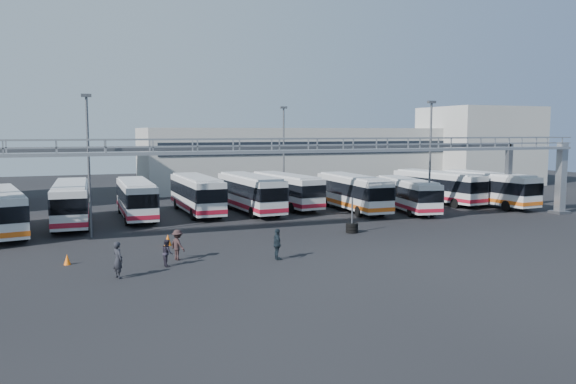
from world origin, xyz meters
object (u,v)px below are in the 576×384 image
object	(u,v)px
bus_2	(136,198)
bus_5	(286,189)
pedestrian_a	(118,260)
bus_8	(438,186)
bus_3	(197,193)
pedestrian_b	(167,253)
bus_9	(487,187)
light_pole_mid	(430,153)
pedestrian_c	(178,245)
bus_0	(1,210)
light_pole_back	(284,149)
cone_right	(168,240)
bus_1	(71,202)
tire_stack	(352,227)
bus_6	(353,191)
bus_4	(250,192)
bus_7	(407,193)
light_pole_left	(89,158)
cone_left	(67,259)
pedestrian_d	(277,244)

from	to	relation	value
bus_2	bus_5	size ratio (longest dim) A/B	0.97
bus_5	pedestrian_a	bearing A→B (deg)	-135.95
bus_5	bus_8	distance (m)	16.36
bus_3	pedestrian_b	size ratio (longest dim) A/B	7.53
bus_9	light_pole_mid	bearing A→B (deg)	-161.19
light_pole_mid	pedestrian_c	world-z (taller)	light_pole_mid
bus_0	light_pole_back	bearing A→B (deg)	11.53
bus_2	cone_right	bearing A→B (deg)	-86.66
bus_1	tire_stack	distance (m)	22.71
bus_6	pedestrian_c	bearing A→B (deg)	-141.58
light_pole_back	pedestrian_c	xyz separation A→B (m)	(-15.42, -23.29, -4.82)
light_pole_mid	pedestrian_a	world-z (taller)	light_pole_mid
bus_4	bus_7	xyz separation A→B (m)	(14.05, -4.74, -0.22)
pedestrian_b	tire_stack	xyz separation A→B (m)	(14.63, 5.59, -0.32)
bus_0	bus_8	world-z (taller)	bus_8
bus_0	cone_right	world-z (taller)	bus_0
bus_4	light_pole_left	bearing A→B (deg)	-154.75
tire_stack	bus_8	bearing A→B (deg)	36.37
bus_8	cone_left	world-z (taller)	bus_8
bus_2	bus_3	xyz separation A→B (m)	(5.52, 0.90, 0.09)
bus_9	cone_right	size ratio (longest dim) A/B	15.15
bus_4	bus_9	bearing A→B (deg)	-13.52
light_pole_back	cone_right	distance (m)	24.85
bus_0	bus_3	xyz separation A→B (m)	(15.60, 5.39, 0.07)
bus_5	bus_2	bearing A→B (deg)	178.90
light_pole_left	bus_1	xyz separation A→B (m)	(-1.32, 6.20, -3.80)
pedestrian_c	cone_left	world-z (taller)	pedestrian_c
bus_6	pedestrian_d	bearing A→B (deg)	-128.12
bus_0	bus_3	bearing A→B (deg)	8.69
bus_7	pedestrian_d	size ratio (longest dim) A/B	5.62
bus_4	cone_right	world-z (taller)	bus_4
bus_6	bus_4	bearing A→B (deg)	165.22
bus_1	pedestrian_d	bearing A→B (deg)	-55.30
bus_8	pedestrian_c	size ratio (longest dim) A/B	6.29
light_pole_left	bus_4	bearing A→B (deg)	28.73
pedestrian_a	cone_right	bearing A→B (deg)	-49.03
tire_stack	light_pole_mid	bearing A→B (deg)	22.55
bus_3	pedestrian_c	xyz separation A→B (m)	(-4.91, -18.19, -1.02)
cone_left	bus_2	bearing A→B (deg)	71.18
bus_3	bus_5	world-z (taller)	bus_3
pedestrian_d	cone_right	bearing A→B (deg)	41.57
bus_0	pedestrian_d	bearing A→B (deg)	-52.87
bus_0	pedestrian_b	bearing A→B (deg)	-65.38
bus_0	tire_stack	xyz separation A→B (m)	(24.49, -8.50, -1.41)
bus_2	pedestrian_c	bearing A→B (deg)	-87.83
bus_0	bus_3	world-z (taller)	bus_3
cone_left	pedestrian_b	bearing A→B (deg)	-23.92
bus_6	bus_8	distance (m)	11.15
pedestrian_c	light_pole_left	bearing A→B (deg)	1.52
bus_1	bus_6	size ratio (longest dim) A/B	1.01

